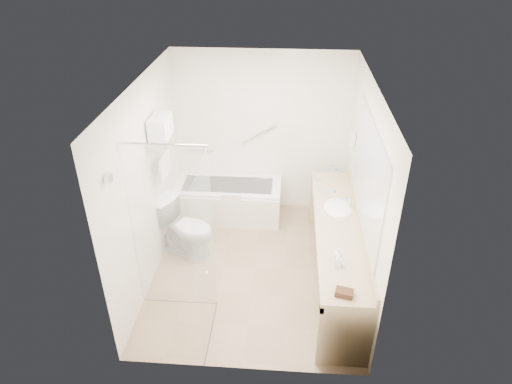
# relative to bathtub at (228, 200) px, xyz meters

# --- Properties ---
(floor) EXTENTS (3.20, 3.20, 0.00)m
(floor) POSITION_rel_bathtub_xyz_m (0.50, -1.24, -0.28)
(floor) COLOR #997C5E
(floor) RESTS_ON ground
(ceiling) EXTENTS (2.60, 3.20, 0.10)m
(ceiling) POSITION_rel_bathtub_xyz_m (0.50, -1.24, 2.22)
(ceiling) COLOR white
(ceiling) RESTS_ON wall_back
(wall_back) EXTENTS (2.60, 0.10, 2.50)m
(wall_back) POSITION_rel_bathtub_xyz_m (0.50, 0.36, 0.97)
(wall_back) COLOR white
(wall_back) RESTS_ON ground
(wall_front) EXTENTS (2.60, 0.10, 2.50)m
(wall_front) POSITION_rel_bathtub_xyz_m (0.50, -2.84, 0.97)
(wall_front) COLOR white
(wall_front) RESTS_ON ground
(wall_left) EXTENTS (0.10, 3.20, 2.50)m
(wall_left) POSITION_rel_bathtub_xyz_m (-0.80, -1.24, 0.97)
(wall_left) COLOR white
(wall_left) RESTS_ON ground
(wall_right) EXTENTS (0.10, 3.20, 2.50)m
(wall_right) POSITION_rel_bathtub_xyz_m (1.80, -1.24, 0.97)
(wall_right) COLOR white
(wall_right) RESTS_ON ground
(bathtub) EXTENTS (1.60, 0.73, 0.59)m
(bathtub) POSITION_rel_bathtub_xyz_m (0.00, 0.00, 0.00)
(bathtub) COLOR white
(bathtub) RESTS_ON floor
(grab_bar_short) EXTENTS (0.40, 0.03, 0.03)m
(grab_bar_short) POSITION_rel_bathtub_xyz_m (-0.45, 0.32, 0.67)
(grab_bar_short) COLOR silver
(grab_bar_short) RESTS_ON wall_back
(grab_bar_long) EXTENTS (0.53, 0.03, 0.33)m
(grab_bar_long) POSITION_rel_bathtub_xyz_m (0.45, 0.32, 0.97)
(grab_bar_long) COLOR silver
(grab_bar_long) RESTS_ON wall_back
(shower_enclosure) EXTENTS (0.96, 0.91, 2.11)m
(shower_enclosure) POSITION_rel_bathtub_xyz_m (-0.13, -2.16, 0.79)
(shower_enclosure) COLOR silver
(shower_enclosure) RESTS_ON floor
(towel_shelf) EXTENTS (0.24, 0.55, 0.81)m
(towel_shelf) POSITION_rel_bathtub_xyz_m (-0.67, -0.89, 1.48)
(towel_shelf) COLOR silver
(towel_shelf) RESTS_ON wall_left
(vanity_counter) EXTENTS (0.55, 2.70, 0.95)m
(vanity_counter) POSITION_rel_bathtub_xyz_m (1.52, -1.39, 0.36)
(vanity_counter) COLOR #CCB788
(vanity_counter) RESTS_ON floor
(sink) EXTENTS (0.40, 0.52, 0.14)m
(sink) POSITION_rel_bathtub_xyz_m (1.55, -0.99, 0.54)
(sink) COLOR white
(sink) RESTS_ON vanity_counter
(faucet) EXTENTS (0.03, 0.03, 0.14)m
(faucet) POSITION_rel_bathtub_xyz_m (1.70, -0.99, 0.65)
(faucet) COLOR silver
(faucet) RESTS_ON vanity_counter
(mirror) EXTENTS (0.02, 2.00, 1.20)m
(mirror) POSITION_rel_bathtub_xyz_m (1.79, -1.39, 1.27)
(mirror) COLOR silver
(mirror) RESTS_ON wall_right
(hairdryer_unit) EXTENTS (0.08, 0.10, 0.18)m
(hairdryer_unit) POSITION_rel_bathtub_xyz_m (1.75, -0.19, 1.17)
(hairdryer_unit) COLOR silver
(hairdryer_unit) RESTS_ON wall_right
(toilet) EXTENTS (0.93, 0.74, 0.80)m
(toilet) POSITION_rel_bathtub_xyz_m (-0.45, -0.96, 0.12)
(toilet) COLOR white
(toilet) RESTS_ON floor
(amenity_basket) EXTENTS (0.19, 0.15, 0.06)m
(amenity_basket) POSITION_rel_bathtub_xyz_m (1.48, -2.59, 0.60)
(amenity_basket) COLOR #4C2A1B
(amenity_basket) RESTS_ON vanity_counter
(soap_bottle_a) EXTENTS (0.11, 0.17, 0.07)m
(soap_bottle_a) POSITION_rel_bathtub_xyz_m (1.46, -2.15, 0.61)
(soap_bottle_a) COLOR silver
(soap_bottle_a) RESTS_ON vanity_counter
(soap_bottle_b) EXTENTS (0.11, 0.13, 0.09)m
(soap_bottle_b) POSITION_rel_bathtub_xyz_m (1.46, -2.00, 0.62)
(soap_bottle_b) COLOR silver
(soap_bottle_b) RESTS_ON vanity_counter
(water_bottle_left) EXTENTS (0.07, 0.07, 0.21)m
(water_bottle_left) POSITION_rel_bathtub_xyz_m (1.50, -0.92, 0.67)
(water_bottle_left) COLOR silver
(water_bottle_left) RESTS_ON vanity_counter
(water_bottle_mid) EXTENTS (0.05, 0.05, 0.17)m
(water_bottle_mid) POSITION_rel_bathtub_xyz_m (1.54, -0.14, 0.65)
(water_bottle_mid) COLOR silver
(water_bottle_mid) RESTS_ON vanity_counter
(water_bottle_right) EXTENTS (0.05, 0.05, 0.17)m
(water_bottle_right) POSITION_rel_bathtub_xyz_m (1.57, -0.26, 0.65)
(water_bottle_right) COLOR silver
(water_bottle_right) RESTS_ON vanity_counter
(drinking_glass_near) EXTENTS (0.08, 0.08, 0.09)m
(drinking_glass_near) POSITION_rel_bathtub_xyz_m (1.34, -0.56, 0.62)
(drinking_glass_near) COLOR silver
(drinking_glass_near) RESTS_ON vanity_counter
(drinking_glass_far) EXTENTS (0.09, 0.09, 0.09)m
(drinking_glass_far) POSITION_rel_bathtub_xyz_m (1.32, -0.30, 0.62)
(drinking_glass_far) COLOR silver
(drinking_glass_far) RESTS_ON vanity_counter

